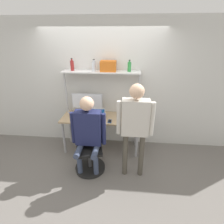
% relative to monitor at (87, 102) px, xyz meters
% --- Properties ---
extents(ground_plane, '(12.00, 12.00, 0.00)m').
position_rel_monitor_xyz_m(ground_plane, '(0.32, -0.48, -1.03)').
color(ground_plane, slate).
extents(wall_back, '(8.00, 0.06, 2.70)m').
position_rel_monitor_xyz_m(wall_back, '(0.32, 0.19, 0.32)').
color(wall_back, silver).
rests_on(wall_back, ground_plane).
extents(desk, '(1.64, 0.62, 0.77)m').
position_rel_monitor_xyz_m(desk, '(0.32, -0.15, -0.35)').
color(desk, tan).
rests_on(desk, ground_plane).
extents(shelf_unit, '(1.56, 0.29, 1.70)m').
position_rel_monitor_xyz_m(shelf_unit, '(0.32, 0.00, 0.42)').
color(shelf_unit, white).
rests_on(shelf_unit, ground_plane).
extents(monitor, '(0.66, 0.20, 0.46)m').
position_rel_monitor_xyz_m(monitor, '(0.00, 0.00, 0.00)').
color(monitor, '#B7B7BC').
rests_on(monitor, desk).
extents(laptop, '(0.34, 0.22, 0.22)m').
position_rel_monitor_xyz_m(laptop, '(0.25, -0.27, -0.21)').
color(laptop, '#BCBCC1').
rests_on(laptop, desk).
extents(cell_phone, '(0.07, 0.15, 0.01)m').
position_rel_monitor_xyz_m(cell_phone, '(0.52, -0.34, -0.26)').
color(cell_phone, '#264C8C').
rests_on(cell_phone, desk).
extents(office_chair, '(0.56, 0.56, 0.92)m').
position_rel_monitor_xyz_m(office_chair, '(0.19, -0.82, -0.75)').
color(office_chair, black).
rests_on(office_chair, ground_plane).
extents(person_seated, '(0.62, 0.48, 1.44)m').
position_rel_monitor_xyz_m(person_seated, '(0.20, -0.86, -0.18)').
color(person_seated, '#38425B').
rests_on(person_seated, ground_plane).
extents(person_standing, '(0.60, 0.23, 1.69)m').
position_rel_monitor_xyz_m(person_standing, '(0.99, -0.91, 0.06)').
color(person_standing, '#4C473D').
rests_on(person_standing, ground_plane).
extents(bottle_green, '(0.07, 0.07, 0.22)m').
position_rel_monitor_xyz_m(bottle_green, '(0.87, 0.00, 0.76)').
color(bottle_green, '#2D8C3F').
rests_on(bottle_green, shelf_unit).
extents(bottle_clear, '(0.08, 0.08, 0.23)m').
position_rel_monitor_xyz_m(bottle_clear, '(0.18, 0.00, 0.76)').
color(bottle_clear, silver).
rests_on(bottle_clear, shelf_unit).
extents(bottle_red, '(0.07, 0.07, 0.24)m').
position_rel_monitor_xyz_m(bottle_red, '(-0.26, 0.00, 0.77)').
color(bottle_red, maroon).
rests_on(bottle_red, shelf_unit).
extents(storage_box, '(0.30, 0.22, 0.20)m').
position_rel_monitor_xyz_m(storage_box, '(0.46, 0.00, 0.77)').
color(storage_box, '#D1661E').
rests_on(storage_box, shelf_unit).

